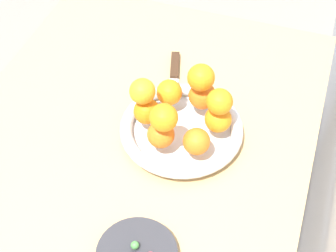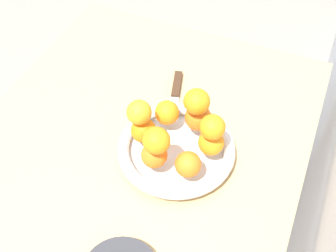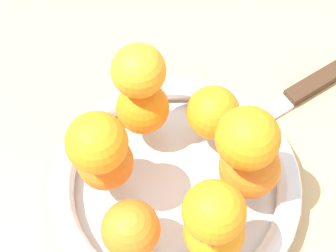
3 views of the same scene
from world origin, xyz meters
name	(u,v)px [view 1 (image 1 of 3)]	position (x,y,z in m)	size (l,w,h in m)	color
dining_table	(125,182)	(0.00, 0.00, 0.65)	(1.10, 0.76, 0.74)	tan
fruit_bowl	(181,130)	(-0.09, 0.10, 0.76)	(0.26, 0.26, 0.04)	silver
orange_0	(218,119)	(-0.11, 0.17, 0.81)	(0.06, 0.06, 0.06)	orange
orange_1	(202,96)	(-0.16, 0.12, 0.81)	(0.06, 0.06, 0.06)	orange
orange_2	(169,92)	(-0.15, 0.05, 0.81)	(0.06, 0.06, 0.06)	orange
orange_3	(147,111)	(-0.08, 0.03, 0.81)	(0.06, 0.06, 0.06)	orange
orange_4	(161,135)	(-0.03, 0.08, 0.81)	(0.06, 0.06, 0.06)	orange
orange_5	(196,141)	(-0.03, 0.15, 0.81)	(0.06, 0.06, 0.06)	orange
orange_6	(142,91)	(-0.08, 0.02, 0.86)	(0.05, 0.05, 0.05)	orange
orange_7	(219,102)	(-0.10, 0.17, 0.86)	(0.05, 0.05, 0.05)	orange
orange_8	(201,78)	(-0.15, 0.12, 0.87)	(0.06, 0.06, 0.06)	orange
orange_9	(164,118)	(-0.03, 0.08, 0.86)	(0.06, 0.06, 0.06)	orange
candy_ball_5	(135,245)	(0.20, 0.10, 0.77)	(0.02, 0.02, 0.02)	#4C9947
knife	(174,83)	(-0.24, 0.03, 0.75)	(0.26, 0.09, 0.01)	#3F2819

